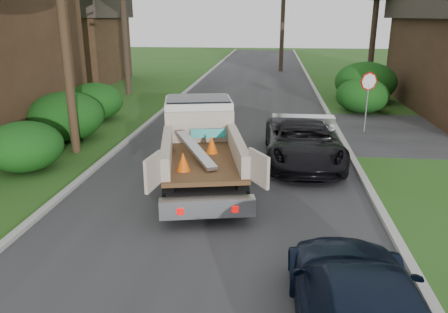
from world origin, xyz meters
The scene contains 14 objects.
ground centered at (0.00, 0.00, 0.00)m, with size 120.00×120.00×0.00m, color #274D16.
road centered at (0.00, 10.00, 0.00)m, with size 8.00×90.00×0.02m, color #28282B.
curb_left centered at (-4.10, 10.00, 0.06)m, with size 0.20×90.00×0.12m, color #9E9E99.
curb_right centered at (4.10, 10.00, 0.06)m, with size 0.20×90.00×0.12m, color #9E9E99.
stop_sign centered at (5.20, 9.00, 1.78)m, with size 0.71×0.32×2.48m.
house_left_far centered at (-13.50, 22.00, 3.05)m, with size 7.56×7.56×6.00m.
hedge_left_a centered at (-6.20, 3.00, 0.77)m, with size 2.34×2.34×1.53m, color #0E3E0E.
hedge_left_b centered at (-6.50, 6.50, 0.94)m, with size 2.86×2.86×1.87m, color #0E3E0E.
hedge_left_c centered at (-6.80, 10.00, 0.85)m, with size 2.60×2.60×1.70m, color #0E3E0E.
hedge_right_a centered at (5.80, 13.00, 0.85)m, with size 2.60×2.60×1.70m, color #0E3E0E.
hedge_right_b centered at (6.50, 16.00, 1.10)m, with size 3.38×3.38×2.21m, color #0E3E0E.
flatbed_truck centered at (-0.73, 3.18, 1.18)m, with size 3.49×6.07×2.17m.
black_pickup centered at (2.40, 4.77, 0.72)m, with size 2.38×5.16×1.43m, color black.
navy_suv centered at (2.71, -3.85, 0.68)m, with size 1.90×4.68×1.36m, color black.
Camera 1 is at (1.37, -9.14, 4.58)m, focal length 35.00 mm.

